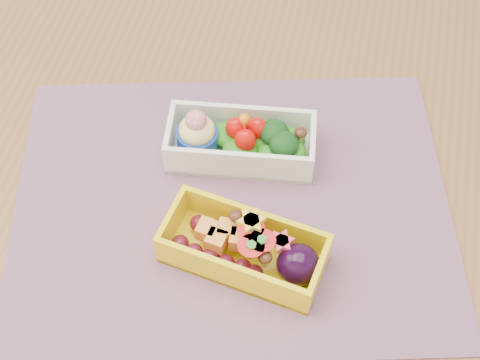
% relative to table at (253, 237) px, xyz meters
% --- Properties ---
extents(table, '(1.20, 0.80, 0.75)m').
position_rel_table_xyz_m(table, '(0.00, 0.00, 0.00)').
color(table, brown).
rests_on(table, ground).
extents(placemat, '(0.52, 0.45, 0.00)m').
position_rel_table_xyz_m(placemat, '(-0.02, -0.02, 0.10)').
color(placemat, '#855B74').
rests_on(placemat, table).
extents(bento_white, '(0.16, 0.09, 0.07)m').
position_rel_table_xyz_m(bento_white, '(-0.02, 0.04, 0.12)').
color(bento_white, white).
rests_on(bento_white, placemat).
extents(bento_yellow, '(0.17, 0.09, 0.05)m').
position_rel_table_xyz_m(bento_yellow, '(0.01, -0.09, 0.12)').
color(bento_yellow, yellow).
rests_on(bento_yellow, placemat).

